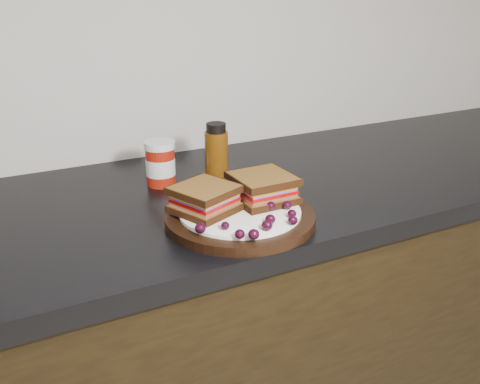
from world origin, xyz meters
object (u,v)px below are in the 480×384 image
object	(u,v)px
sandwich_left	(205,199)
condiment_jar	(160,163)
oil_bottle	(216,155)
plate	(240,217)

from	to	relation	value
sandwich_left	condiment_jar	size ratio (longest dim) A/B	1.07
condiment_jar	oil_bottle	xyz separation A→B (m)	(0.11, -0.06, 0.02)
sandwich_left	oil_bottle	xyz separation A→B (m)	(0.10, 0.17, 0.02)
condiment_jar	sandwich_left	bearing A→B (deg)	-88.49
sandwich_left	condiment_jar	distance (m)	0.23
plate	sandwich_left	distance (m)	0.08
oil_bottle	sandwich_left	bearing A→B (deg)	-121.26
plate	sandwich_left	bearing A→B (deg)	155.16
sandwich_left	condiment_jar	world-z (taller)	condiment_jar
sandwich_left	oil_bottle	bearing A→B (deg)	36.12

